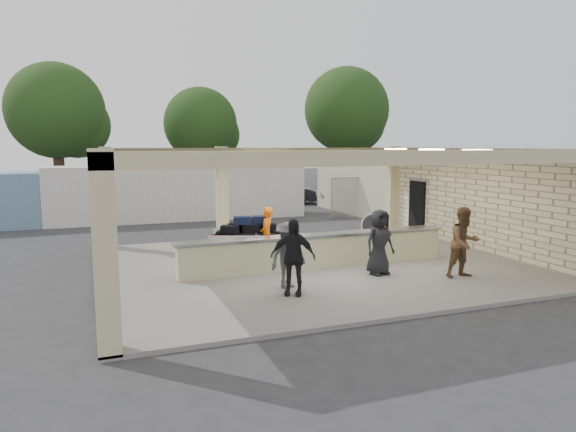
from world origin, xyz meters
name	(u,v)px	position (x,y,z in m)	size (l,w,h in m)	color
ground	(310,267)	(0.00, 0.00, 0.00)	(120.00, 120.00, 0.00)	#2B2B2E
pavilion	(308,219)	(0.21, 0.66, 1.35)	(12.01, 10.00, 3.55)	slate
baggage_counter	(317,251)	(0.00, -0.50, 0.59)	(8.20, 0.58, 0.98)	#BEBD8E
luggage_cart	(248,236)	(-1.57, 1.19, 0.83)	(2.65, 2.11, 1.35)	silver
drum_fan	(374,225)	(3.70, 2.62, 0.66)	(0.90, 0.88, 1.05)	silver
baggage_handler	(267,235)	(-1.12, 0.72, 0.93)	(0.61, 0.33, 1.67)	orange
passenger_a	(464,242)	(3.20, -2.88, 1.04)	(0.92, 0.40, 1.89)	brown
passenger_b	(293,257)	(-1.64, -2.76, 1.01)	(1.06, 0.39, 1.81)	black
passenger_c	(288,255)	(-1.53, -2.16, 0.92)	(1.06, 0.37, 1.64)	#4A494E
passenger_d	(379,242)	(1.26, -1.81, 1.00)	(0.88, 0.36, 1.79)	black
car_white_a	(355,194)	(8.83, 13.64, 0.65)	(2.15, 4.54, 1.30)	silver
car_white_b	(400,193)	(11.60, 13.06, 0.71)	(1.67, 4.48, 1.41)	silver
car_dark	(280,192)	(4.84, 15.99, 0.73)	(1.55, 4.40, 1.47)	black
container_white	(180,192)	(-1.97, 11.53, 1.31)	(12.11, 2.42, 2.62)	white
fence	(433,193)	(11.00, 9.00, 1.05)	(12.06, 0.06, 2.03)	gray
tree_left	(61,115)	(-7.68, 24.16, 5.59)	(6.60, 6.30, 9.00)	#382619
tree_mid	(204,127)	(2.32, 26.16, 4.96)	(6.00, 5.60, 8.00)	#382619
tree_right	(349,113)	(14.32, 25.16, 6.21)	(7.20, 7.00, 10.00)	#382619
adjacent_building	(399,182)	(9.50, 10.00, 1.60)	(6.00, 8.00, 3.20)	#BDBA96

